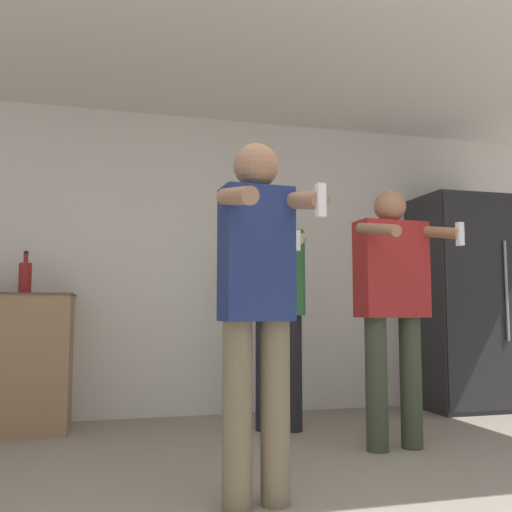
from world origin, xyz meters
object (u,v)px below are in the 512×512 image
(bottle_tall_gin, at_px, (25,277))
(person_man_side, at_px, (393,297))
(person_spectator_back, at_px, (278,298))
(person_woman_foreground, at_px, (257,297))
(refrigerator, at_px, (460,302))

(bottle_tall_gin, bearing_deg, person_man_side, -26.92)
(person_man_side, xyz_separation_m, person_spectator_back, (-0.55, 0.72, 0.01))
(person_man_side, bearing_deg, bottle_tall_gin, 153.08)
(bottle_tall_gin, distance_m, person_spectator_back, 1.89)
(person_woman_foreground, bearing_deg, person_man_side, 35.33)
(refrigerator, relative_size, person_woman_foreground, 1.14)
(person_woman_foreground, relative_size, person_man_side, 1.00)
(person_woman_foreground, height_order, person_spectator_back, person_spectator_back)
(refrigerator, bearing_deg, person_spectator_back, -166.62)
(bottle_tall_gin, relative_size, person_woman_foreground, 0.19)
(bottle_tall_gin, relative_size, person_spectator_back, 0.19)
(person_woman_foreground, bearing_deg, bottle_tall_gin, 122.10)
(person_woman_foreground, distance_m, person_man_side, 1.37)
(person_woman_foreground, bearing_deg, refrigerator, 39.03)
(refrigerator, height_order, person_spectator_back, refrigerator)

